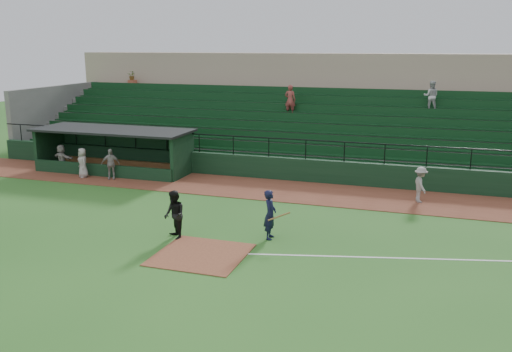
% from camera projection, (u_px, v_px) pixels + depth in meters
% --- Properties ---
extents(ground, '(90.00, 90.00, 0.00)m').
position_uv_depth(ground, '(212.00, 245.00, 19.54)').
color(ground, '#275D1E').
rests_on(ground, ground).
extents(warning_track, '(40.00, 4.00, 0.03)m').
position_uv_depth(warning_track, '(275.00, 190.00, 26.93)').
color(warning_track, brown).
rests_on(warning_track, ground).
extents(home_plate_dirt, '(3.00, 3.00, 0.03)m').
position_uv_depth(home_plate_dirt, '(201.00, 255.00, 18.61)').
color(home_plate_dirt, brown).
rests_on(home_plate_dirt, ground).
extents(foul_line, '(17.49, 4.44, 0.01)m').
position_uv_depth(foul_line, '(448.00, 259.00, 18.22)').
color(foul_line, white).
rests_on(foul_line, ground).
extents(stadium_structure, '(38.00, 13.08, 6.40)m').
position_uv_depth(stadium_structure, '(313.00, 121.00, 34.21)').
color(stadium_structure, black).
rests_on(stadium_structure, ground).
extents(dugout, '(8.90, 3.20, 2.42)m').
position_uv_depth(dugout, '(118.00, 147.00, 31.02)').
color(dugout, black).
rests_on(dugout, ground).
extents(batter_at_plate, '(1.05, 0.73, 1.84)m').
position_uv_depth(batter_at_plate, '(270.00, 215.00, 20.00)').
color(batter_at_plate, black).
rests_on(batter_at_plate, ground).
extents(umpire, '(1.10, 1.10, 1.80)m').
position_uv_depth(umpire, '(174.00, 215.00, 20.03)').
color(umpire, black).
rests_on(umpire, ground).
extents(runner, '(0.93, 1.19, 1.62)m').
position_uv_depth(runner, '(420.00, 185.00, 24.61)').
color(runner, gray).
rests_on(runner, warning_track).
extents(dugout_player_a, '(1.03, 0.77, 1.62)m').
position_uv_depth(dugout_player_a, '(110.00, 164.00, 28.90)').
color(dugout_player_a, '#9F9A95').
rests_on(dugout_player_a, warning_track).
extents(dugout_player_b, '(0.92, 0.88, 1.59)m').
position_uv_depth(dugout_player_b, '(83.00, 163.00, 29.27)').
color(dugout_player_b, '#A7A29D').
rests_on(dugout_player_b, warning_track).
extents(dugout_player_c, '(1.51, 0.80, 1.56)m').
position_uv_depth(dugout_player_c, '(62.00, 158.00, 30.45)').
color(dugout_player_c, '#9F9A95').
rests_on(dugout_player_c, warning_track).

